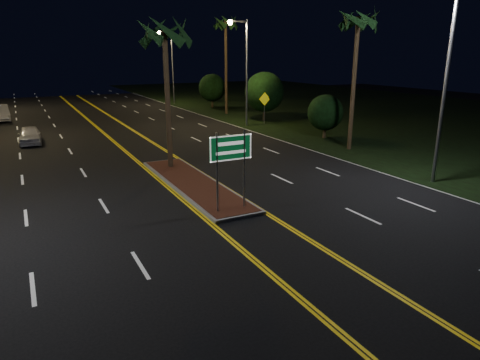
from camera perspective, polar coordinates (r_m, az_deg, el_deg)
ground at (r=15.29m, az=3.49°, el=-7.63°), size 120.00×120.00×0.00m
grass_right at (r=52.81m, az=17.97°, el=8.91°), size 40.00×110.00×0.01m
median_island at (r=21.19m, az=-6.21°, el=-0.50°), size 2.25×10.25×0.17m
highway_sign at (r=16.86m, az=-1.23°, el=3.33°), size 1.80×0.08×3.20m
streetlight_right_near at (r=22.64m, az=25.37°, el=13.48°), size 1.91×0.44×9.00m
streetlight_right_mid at (r=38.35m, az=0.39°, el=15.61°), size 1.91×0.44×9.00m
streetlight_right_far at (r=56.82m, az=-9.39°, el=15.68°), size 1.91×0.44×9.00m
palm_median at (r=23.60m, az=-10.05°, el=18.76°), size 2.40×2.40×8.30m
palm_right_near at (r=29.57m, az=15.50°, el=19.75°), size 2.40×2.40×9.30m
palm_right_far at (r=46.57m, az=-1.94°, el=20.05°), size 2.40×2.40×10.30m
shrub_near at (r=33.48m, az=11.31°, el=8.80°), size 2.70×2.70×3.30m
shrub_mid at (r=41.89m, az=3.27°, el=11.65°), size 3.78×3.78×4.62m
shrub_far at (r=52.50m, az=-3.74°, el=12.18°), size 3.24×3.24×3.96m
car_near at (r=34.37m, az=-26.26°, el=5.55°), size 2.05×4.41×1.44m
warning_sign at (r=39.96m, az=3.30°, el=10.22°), size 1.20×0.11×2.87m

